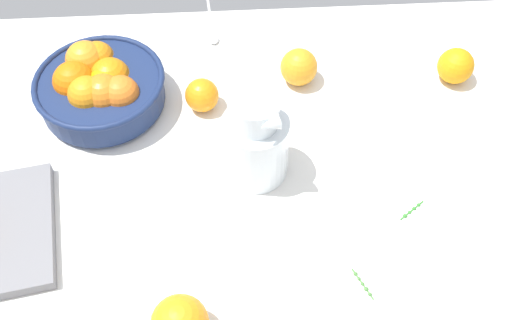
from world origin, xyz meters
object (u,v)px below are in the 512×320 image
Objects in this scene: loose_orange_1 at (456,66)px; spoon at (212,27)px; fruit_bowl at (100,86)px; juice_pitcher at (256,145)px; loose_orange_4 at (299,67)px; loose_orange_3 at (202,95)px.

spoon is (-49.38, 18.58, -3.22)cm from loose_orange_1.
fruit_bowl is 1.35× the size of juice_pitcher.
fruit_bowl reaches higher than loose_orange_4.
fruit_bowl is at bearing 174.16° from loose_orange_3.
loose_orange_4 is at bearing 65.34° from juice_pitcher.
loose_orange_4 is 0.44× the size of spoon.
fruit_bowl reaches higher than spoon.
fruit_bowl is at bearing -177.77° from loose_orange_1.
spoon is (-7.45, 39.17, -6.47)cm from juice_pitcher.
fruit_bowl is 19.82cm from loose_orange_3.
fruit_bowl is 34.26cm from juice_pitcher.
loose_orange_1 is 0.43× the size of spoon.
fruit_bowl is 71.19cm from loose_orange_1.
spoon is at bearing 44.48° from fruit_bowl.
fruit_bowl is 30.81cm from spoon.
spoon is (-17.55, 17.18, -3.36)cm from loose_orange_4.
juice_pitcher is 2.47× the size of loose_orange_4.
fruit_bowl is at bearing -173.94° from loose_orange_4.
loose_orange_1 is (41.93, 20.59, -3.25)cm from juice_pitcher.
loose_orange_3 is at bearing -174.70° from loose_orange_1.
loose_orange_1 is 52.86cm from spoon.
loose_orange_4 is (39.29, 4.17, -1.17)cm from fruit_bowl.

